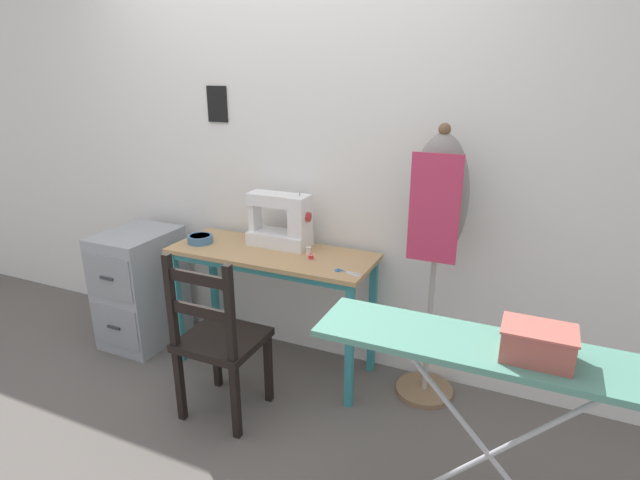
# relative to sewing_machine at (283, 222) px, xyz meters

# --- Properties ---
(ground_plane) EXTENTS (14.00, 14.00, 0.00)m
(ground_plane) POSITION_rel_sewing_machine_xyz_m (-0.02, -0.34, -0.90)
(ground_plane) COLOR #5B5651
(wall_back) EXTENTS (10.00, 0.06, 2.55)m
(wall_back) POSITION_rel_sewing_machine_xyz_m (-0.02, 0.18, 0.38)
(wall_back) COLOR silver
(wall_back) RESTS_ON ground_plane
(sewing_table) EXTENTS (1.21, 0.46, 0.75)m
(sewing_table) POSITION_rel_sewing_machine_xyz_m (-0.02, -0.13, -0.25)
(sewing_table) COLOR tan
(sewing_table) RESTS_ON ground_plane
(sewing_machine) EXTENTS (0.38, 0.18, 0.34)m
(sewing_machine) POSITION_rel_sewing_machine_xyz_m (0.00, 0.00, 0.00)
(sewing_machine) COLOR white
(sewing_machine) RESTS_ON sewing_table
(fabric_bowl) EXTENTS (0.15, 0.15, 0.05)m
(fabric_bowl) POSITION_rel_sewing_machine_xyz_m (-0.48, -0.16, -0.12)
(fabric_bowl) COLOR teal
(fabric_bowl) RESTS_ON sewing_table
(scissors) EXTENTS (0.15, 0.06, 0.01)m
(scissors) POSITION_rel_sewing_machine_xyz_m (0.48, -0.24, -0.14)
(scissors) COLOR silver
(scissors) RESTS_ON sewing_table
(thread_spool_near_machine) EXTENTS (0.03, 0.03, 0.04)m
(thread_spool_near_machine) POSITION_rel_sewing_machine_xyz_m (0.20, -0.07, -0.13)
(thread_spool_near_machine) COLOR silver
(thread_spool_near_machine) RESTS_ON sewing_table
(thread_spool_mid_table) EXTENTS (0.04, 0.04, 0.03)m
(thread_spool_mid_table) POSITION_rel_sewing_machine_xyz_m (0.25, -0.14, -0.13)
(thread_spool_mid_table) COLOR red
(thread_spool_mid_table) RESTS_ON sewing_table
(wooden_chair) EXTENTS (0.40, 0.38, 0.92)m
(wooden_chair) POSITION_rel_sewing_machine_xyz_m (-0.04, -0.63, -0.46)
(wooden_chair) COLOR black
(wooden_chair) RESTS_ON ground_plane
(filing_cabinet) EXTENTS (0.40, 0.53, 0.76)m
(filing_cabinet) POSITION_rel_sewing_machine_xyz_m (-0.97, -0.19, -0.52)
(filing_cabinet) COLOR #93999E
(filing_cabinet) RESTS_ON ground_plane
(dress_form) EXTENTS (0.32, 0.32, 1.50)m
(dress_form) POSITION_rel_sewing_machine_xyz_m (0.90, -0.02, 0.15)
(dress_form) COLOR #846647
(dress_form) RESTS_ON ground_plane
(ironing_board) EXTENTS (1.28, 0.30, 0.86)m
(ironing_board) POSITION_rel_sewing_machine_xyz_m (1.31, -0.88, -0.09)
(ironing_board) COLOR #518E7A
(ironing_board) RESTS_ON ground_plane
(storage_box) EXTENTS (0.23, 0.16, 0.11)m
(storage_box) POSITION_rel_sewing_machine_xyz_m (1.40, -0.90, 0.02)
(storage_box) COLOR #AD564C
(storage_box) RESTS_ON ironing_board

